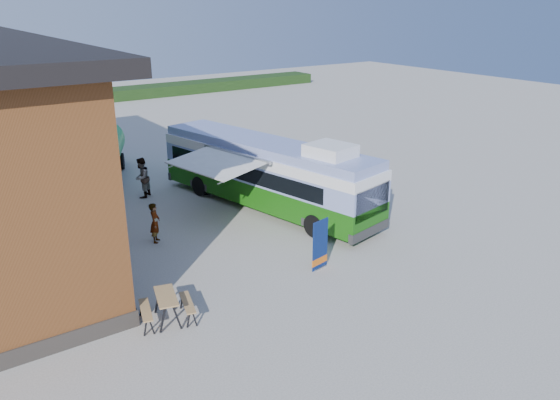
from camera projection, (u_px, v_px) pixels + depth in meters
ground at (315, 267)px, 19.13m from camera, size 100.00×100.00×0.00m
hedge at (137, 92)px, 52.60m from camera, size 40.00×3.00×1.00m
bus at (267, 171)px, 24.13m from camera, size 4.74×11.71×3.52m
awning at (219, 161)px, 22.47m from camera, size 3.17×4.33×0.50m
banner at (320, 249)px, 18.78m from camera, size 0.78×0.29×1.81m
picnic_table at (166, 302)px, 15.68m from camera, size 1.76×1.65×0.84m
person_a at (155, 223)px, 20.86m from camera, size 0.64×0.69×1.58m
person_b at (142, 178)px, 25.62m from camera, size 1.18×1.17×1.92m
slurry_tanker at (101, 150)px, 28.38m from camera, size 3.92×6.39×2.54m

